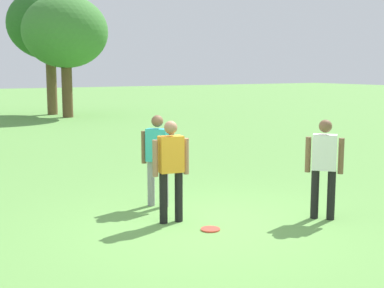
{
  "coord_description": "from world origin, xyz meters",
  "views": [
    {
      "loc": [
        -4.23,
        -6.77,
        2.45
      ],
      "look_at": [
        0.9,
        1.86,
        1.0
      ],
      "focal_mm": 48.98,
      "sensor_mm": 36.0,
      "label": 1
    }
  ],
  "objects_px": {
    "person_bystander": "(171,165)",
    "tree_back_left": "(65,32)",
    "person_catcher": "(324,162)",
    "tree_slender_mid": "(49,25)",
    "frisbee": "(210,229)",
    "person_thrower": "(158,154)"
  },
  "relations": [
    {
      "from": "tree_back_left",
      "to": "person_thrower",
      "type": "bearing_deg",
      "value": -102.54
    },
    {
      "from": "person_catcher",
      "to": "frisbee",
      "type": "xyz_separation_m",
      "value": [
        -1.91,
        0.43,
        -0.93
      ]
    },
    {
      "from": "person_bystander",
      "to": "tree_back_left",
      "type": "height_order",
      "value": "tree_back_left"
    },
    {
      "from": "person_thrower",
      "to": "frisbee",
      "type": "bearing_deg",
      "value": -88.48
    },
    {
      "from": "frisbee",
      "to": "tree_slender_mid",
      "type": "relative_size",
      "value": 0.04
    },
    {
      "from": "tree_back_left",
      "to": "person_bystander",
      "type": "bearing_deg",
      "value": -102.68
    },
    {
      "from": "person_bystander",
      "to": "frisbee",
      "type": "bearing_deg",
      "value": -64.95
    },
    {
      "from": "person_thrower",
      "to": "frisbee",
      "type": "distance_m",
      "value": 1.91
    },
    {
      "from": "person_bystander",
      "to": "tree_back_left",
      "type": "xyz_separation_m",
      "value": [
        4.22,
        18.73,
        3.28
      ]
    },
    {
      "from": "person_catcher",
      "to": "person_bystander",
      "type": "distance_m",
      "value": 2.49
    },
    {
      "from": "person_thrower",
      "to": "tree_slender_mid",
      "type": "relative_size",
      "value": 0.25
    },
    {
      "from": "frisbee",
      "to": "person_bystander",
      "type": "bearing_deg",
      "value": 115.05
    },
    {
      "from": "frisbee",
      "to": "tree_slender_mid",
      "type": "distance_m",
      "value": 22.23
    },
    {
      "from": "tree_back_left",
      "to": "frisbee",
      "type": "bearing_deg",
      "value": -101.36
    },
    {
      "from": "tree_slender_mid",
      "to": "tree_back_left",
      "type": "bearing_deg",
      "value": -84.21
    },
    {
      "from": "person_thrower",
      "to": "frisbee",
      "type": "relative_size",
      "value": 5.54
    },
    {
      "from": "tree_slender_mid",
      "to": "tree_back_left",
      "type": "xyz_separation_m",
      "value": [
        0.2,
        -2.01,
        -0.48
      ]
    },
    {
      "from": "person_thrower",
      "to": "tree_back_left",
      "type": "relative_size",
      "value": 0.27
    },
    {
      "from": "person_bystander",
      "to": "frisbee",
      "type": "distance_m",
      "value": 1.19
    },
    {
      "from": "person_catcher",
      "to": "tree_slender_mid",
      "type": "xyz_separation_m",
      "value": [
        1.78,
        21.84,
        3.76
      ]
    },
    {
      "from": "frisbee",
      "to": "tree_back_left",
      "type": "distance_m",
      "value": 20.24
    },
    {
      "from": "person_thrower",
      "to": "person_catcher",
      "type": "relative_size",
      "value": 1.0
    }
  ]
}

